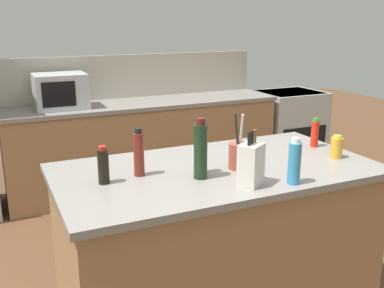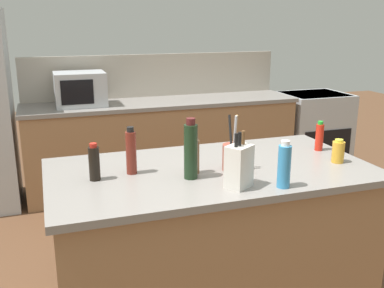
% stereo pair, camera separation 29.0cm
% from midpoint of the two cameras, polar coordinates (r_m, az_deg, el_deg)
% --- Properties ---
extents(back_counter_run, '(2.86, 0.66, 0.94)m').
position_cam_midpoint_polar(back_counter_run, '(4.82, -7.67, -0.15)').
color(back_counter_run, '#936B47').
rests_on(back_counter_run, ground_plane).
extents(wall_backsplash, '(2.82, 0.03, 0.46)m').
position_cam_midpoint_polar(wall_backsplash, '(4.98, -9.05, 8.53)').
color(wall_backsplash, '#B2A899').
rests_on(wall_backsplash, back_counter_run).
extents(kitchen_island, '(1.86, 0.99, 0.94)m').
position_cam_midpoint_polar(kitchen_island, '(2.79, 0.03, -12.15)').
color(kitchen_island, '#936B47').
rests_on(kitchen_island, ground_plane).
extents(range_oven, '(0.76, 0.65, 0.92)m').
position_cam_midpoint_polar(range_oven, '(5.62, 10.69, 1.96)').
color(range_oven, '#ADB2B7').
rests_on(range_oven, ground_plane).
extents(microwave, '(0.48, 0.39, 0.33)m').
position_cam_midpoint_polar(microwave, '(4.52, -18.16, 6.40)').
color(microwave, '#ADB2B7').
rests_on(microwave, back_counter_run).
extents(knife_block, '(0.16, 0.15, 0.29)m').
position_cam_midpoint_polar(knife_block, '(2.30, 3.94, -2.62)').
color(knife_block, beige).
rests_on(knife_block, kitchen_island).
extents(utensil_crock, '(0.12, 0.12, 0.32)m').
position_cam_midpoint_polar(utensil_crock, '(2.56, 2.78, -1.42)').
color(utensil_crock, brown).
rests_on(utensil_crock, kitchen_island).
extents(wine_bottle, '(0.07, 0.07, 0.33)m').
position_cam_midpoint_polar(wine_bottle, '(2.38, -2.38, -0.86)').
color(wine_bottle, black).
rests_on(wine_bottle, kitchen_island).
extents(vinegar_bottle, '(0.06, 0.06, 0.27)m').
position_cam_midpoint_polar(vinegar_bottle, '(2.47, -10.13, -1.25)').
color(vinegar_bottle, maroon).
rests_on(vinegar_bottle, kitchen_island).
extents(dish_soap_bottle, '(0.07, 0.07, 0.25)m').
position_cam_midpoint_polar(dish_soap_bottle, '(2.35, 9.47, -2.37)').
color(dish_soap_bottle, '#3384BC').
rests_on(dish_soap_bottle, kitchen_island).
extents(hot_sauce_bottle, '(0.05, 0.05, 0.19)m').
position_cam_midpoint_polar(hot_sauce_bottle, '(3.07, 12.76, 1.29)').
color(hot_sauce_bottle, red).
rests_on(hot_sauce_bottle, kitchen_island).
extents(soy_sauce_bottle, '(0.06, 0.06, 0.20)m').
position_cam_midpoint_polar(soy_sauce_bottle, '(2.40, -14.62, -2.77)').
color(soy_sauce_bottle, black).
rests_on(soy_sauce_bottle, kitchen_island).
extents(pepper_grinder, '(0.06, 0.06, 0.22)m').
position_cam_midpoint_polar(pepper_grinder, '(2.48, -2.02, -1.53)').
color(pepper_grinder, brown).
rests_on(pepper_grinder, kitchen_island).
extents(honey_jar, '(0.07, 0.07, 0.14)m').
position_cam_midpoint_polar(honey_jar, '(2.86, 15.16, -0.45)').
color(honey_jar, gold).
rests_on(honey_jar, kitchen_island).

